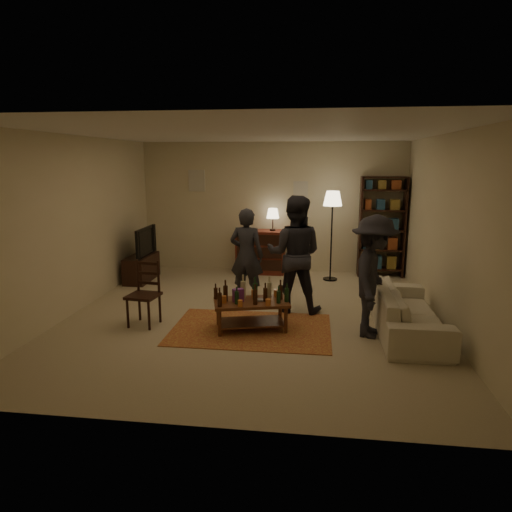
% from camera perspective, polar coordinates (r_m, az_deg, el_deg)
% --- Properties ---
extents(floor, '(6.00, 6.00, 0.00)m').
position_cam_1_polar(floor, '(7.02, -0.48, -7.45)').
color(floor, '#C6B793').
rests_on(floor, ground).
extents(room_shell, '(6.00, 6.00, 6.00)m').
position_cam_1_polar(room_shell, '(9.68, -1.88, 8.85)').
color(room_shell, beige).
rests_on(room_shell, ground).
extents(rug, '(2.20, 1.50, 0.01)m').
position_cam_1_polar(rug, '(6.46, -0.61, -9.12)').
color(rug, maroon).
rests_on(rug, ground).
extents(coffee_table, '(1.13, 0.80, 0.76)m').
position_cam_1_polar(coffee_table, '(6.34, -0.62, -5.92)').
color(coffee_table, brown).
rests_on(coffee_table, ground).
extents(dining_chair, '(0.46, 0.46, 0.94)m').
position_cam_1_polar(dining_chair, '(6.72, -13.70, -4.26)').
color(dining_chair, black).
rests_on(dining_chair, ground).
extents(tv_stand, '(0.40, 1.00, 1.06)m').
position_cam_1_polar(tv_stand, '(9.22, -14.12, -0.63)').
color(tv_stand, black).
rests_on(tv_stand, ground).
extents(dresser, '(1.00, 0.50, 1.36)m').
position_cam_1_polar(dresser, '(9.52, 0.62, 0.68)').
color(dresser, maroon).
rests_on(dresser, ground).
extents(bookshelf, '(0.90, 0.34, 2.02)m').
position_cam_1_polar(bookshelf, '(9.52, 15.44, 3.66)').
color(bookshelf, black).
rests_on(bookshelf, ground).
extents(floor_lamp, '(0.36, 0.36, 1.75)m').
position_cam_1_polar(floor_lamp, '(8.92, 9.55, 6.33)').
color(floor_lamp, black).
rests_on(floor_lamp, ground).
extents(sofa, '(0.81, 2.08, 0.61)m').
position_cam_1_polar(sofa, '(6.61, 18.40, -6.54)').
color(sofa, beige).
rests_on(sofa, ground).
extents(person_left, '(0.62, 0.45, 1.56)m').
position_cam_1_polar(person_left, '(7.54, -1.18, 0.09)').
color(person_left, '#282930').
rests_on(person_left, ground).
extents(person_right, '(0.94, 0.76, 1.81)m').
position_cam_1_polar(person_right, '(7.04, 4.82, 0.22)').
color(person_right, '#27282F').
rests_on(person_right, ground).
extents(person_by_sofa, '(0.83, 1.17, 1.64)m').
position_cam_1_polar(person_by_sofa, '(6.22, 14.48, -2.51)').
color(person_by_sofa, '#25242C').
rests_on(person_by_sofa, ground).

